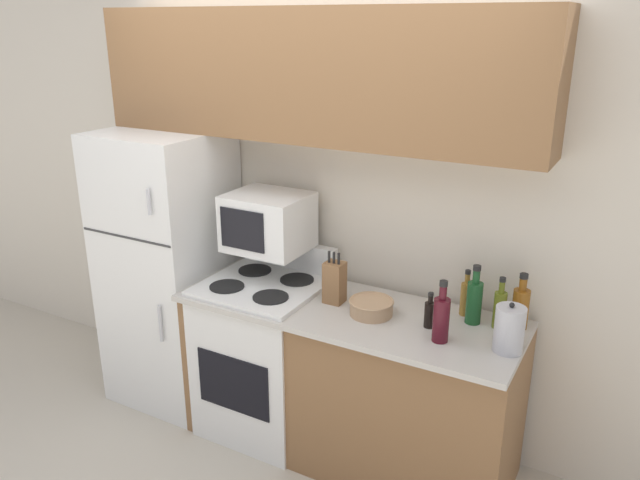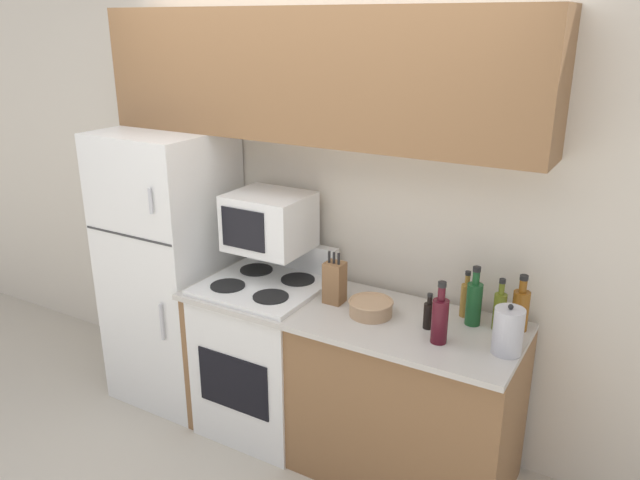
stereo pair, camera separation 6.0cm
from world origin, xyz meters
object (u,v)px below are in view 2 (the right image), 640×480
object	(u,v)px
bottle_vinegar	(466,299)
bottle_olive_oil	(499,310)
refrigerator	(172,268)
bowl	(371,307)
stove	(266,353)
bottle_whiskey	(520,309)
knife_block	(335,282)
kettle	(508,331)
bottle_soy_sauce	(429,315)
bottle_wine_red	(440,319)
microwave	(269,222)
bottle_wine_green	(474,302)

from	to	relation	value
bottle_vinegar	bottle_olive_oil	bearing A→B (deg)	-17.81
bottle_vinegar	refrigerator	bearing A→B (deg)	-173.85
bowl	stove	bearing A→B (deg)	179.00
stove	bottle_whiskey	distance (m)	1.46
stove	knife_block	bearing A→B (deg)	4.01
refrigerator	bottle_vinegar	distance (m)	1.80
kettle	bottle_olive_oil	bearing A→B (deg)	114.22
bottle_whiskey	stove	bearing A→B (deg)	-171.34
bottle_soy_sauce	bottle_wine_red	world-z (taller)	bottle_wine_red
stove	kettle	distance (m)	1.45
bowl	bottle_vinegar	distance (m)	0.47
microwave	bottle_whiskey	world-z (taller)	microwave
microwave	bottle_olive_oil	xyz separation A→B (m)	(1.28, 0.05, -0.25)
microwave	bowl	size ratio (longest dim) A/B	1.89
stove	bottle_olive_oil	world-z (taller)	bottle_olive_oil
stove	bowl	world-z (taller)	stove
microwave	kettle	size ratio (longest dim) A/B	1.82
bottle_olive_oil	bottle_wine_green	bearing A→B (deg)	-175.35
bottle_vinegar	bottle_wine_green	xyz separation A→B (m)	(0.06, -0.07, 0.02)
bowl	bottle_whiskey	world-z (taller)	bottle_whiskey
knife_block	bottle_wine_green	size ratio (longest dim) A/B	0.94
bottle_soy_sauce	kettle	distance (m)	0.39
microwave	bottle_vinegar	size ratio (longest dim) A/B	1.79
bowl	bottle_wine_red	bearing A→B (deg)	-13.55
bowl	microwave	bearing A→B (deg)	170.03
bottle_vinegar	kettle	xyz separation A→B (m)	(0.27, -0.26, 0.01)
bottle_vinegar	stove	bearing A→B (deg)	-168.53
refrigerator	bottle_soy_sauce	size ratio (longest dim) A/B	9.39
stove	bottle_soy_sauce	bearing A→B (deg)	0.12
microwave	kettle	bearing A→B (deg)	-6.48
bottle_wine_green	bottle_wine_red	xyz separation A→B (m)	(-0.08, -0.26, 0.00)
refrigerator	kettle	bearing A→B (deg)	-2.02
bowl	bottle_vinegar	size ratio (longest dim) A/B	0.95
bottle_whiskey	bottle_soy_sauce	distance (m)	0.43
bowl	bottle_vinegar	xyz separation A→B (m)	(0.41, 0.23, 0.05)
bottle_olive_oil	bottle_soy_sauce	bearing A→B (deg)	-151.65
refrigerator	bottle_vinegar	size ratio (longest dim) A/B	7.04
bottle_vinegar	bottle_wine_green	distance (m)	0.09
bottle_whiskey	bowl	bearing A→B (deg)	-162.33
knife_block	bowl	world-z (taller)	knife_block
bottle_wine_red	stove	bearing A→B (deg)	174.27
stove	bowl	size ratio (longest dim) A/B	4.70
bottle_soy_sauce	bottle_wine_green	bearing A→B (deg)	40.92
microwave	bowl	bearing A→B (deg)	-9.97
stove	microwave	bearing A→B (deg)	104.09
microwave	kettle	distance (m)	1.41
stove	bottle_vinegar	distance (m)	1.21
refrigerator	bottle_soy_sauce	bearing A→B (deg)	-0.83
bottle_whiskey	bottle_olive_oil	distance (m)	0.10
bottle_wine_green	bottle_wine_red	bearing A→B (deg)	-107.22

